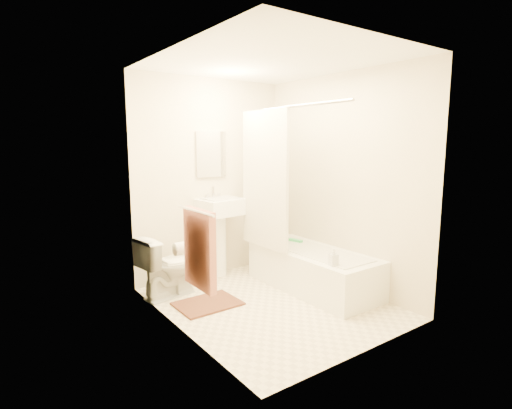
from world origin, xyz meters
TOP-DOWN VIEW (x-y plane):
  - floor at (0.00, 0.00)m, footprint 2.40×2.40m
  - ceiling at (0.00, 0.00)m, footprint 2.40×2.40m
  - wall_back at (0.00, 1.20)m, footprint 2.00×0.02m
  - wall_left at (-1.00, 0.00)m, footprint 0.02×2.40m
  - wall_right at (1.00, 0.00)m, footprint 0.02×2.40m
  - mirror at (0.00, 1.18)m, footprint 0.40×0.03m
  - curtain_rod at (0.30, 0.10)m, footprint 0.03×1.70m
  - shower_curtain at (0.30, 0.50)m, footprint 0.04×0.80m
  - towel_bar at (-0.96, -0.25)m, footprint 0.02×0.60m
  - towel at (-0.93, -0.25)m, footprint 0.06×0.45m
  - toilet_paper at (-0.93, 0.12)m, footprint 0.11×0.12m
  - toilet at (-0.75, 0.80)m, footprint 0.72×0.48m
  - sink at (0.04, 1.06)m, footprint 0.58×0.49m
  - bathtub at (0.66, 0.06)m, footprint 0.68×1.56m
  - bath_mat at (-0.54, 0.34)m, footprint 0.63×0.47m
  - soap_bottle at (0.44, -0.45)m, footprint 0.09×0.09m
  - scrub_brush at (0.75, 0.47)m, footprint 0.09×0.18m

SIDE VIEW (x-z plane):
  - floor at x=0.00m, z-range 0.00..0.00m
  - bath_mat at x=-0.54m, z-range 0.00..0.02m
  - bathtub at x=0.66m, z-range 0.00..0.44m
  - toilet at x=-0.75m, z-range 0.00..0.66m
  - scrub_brush at x=0.75m, z-range 0.44..0.48m
  - soap_bottle at x=0.44m, z-range 0.44..0.61m
  - sink at x=0.04m, z-range 0.00..1.05m
  - toilet_paper at x=-0.93m, z-range 0.64..0.76m
  - towel at x=-0.93m, z-range 0.45..1.11m
  - towel_bar at x=-0.96m, z-range 1.09..1.11m
  - wall_back at x=0.00m, z-range 0.00..2.40m
  - wall_left at x=-1.00m, z-range 0.00..2.40m
  - wall_right at x=1.00m, z-range 0.00..2.40m
  - shower_curtain at x=0.30m, z-range 0.44..2.00m
  - mirror at x=0.00m, z-range 1.23..1.77m
  - curtain_rod at x=0.30m, z-range 1.98..2.02m
  - ceiling at x=0.00m, z-range 2.40..2.40m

